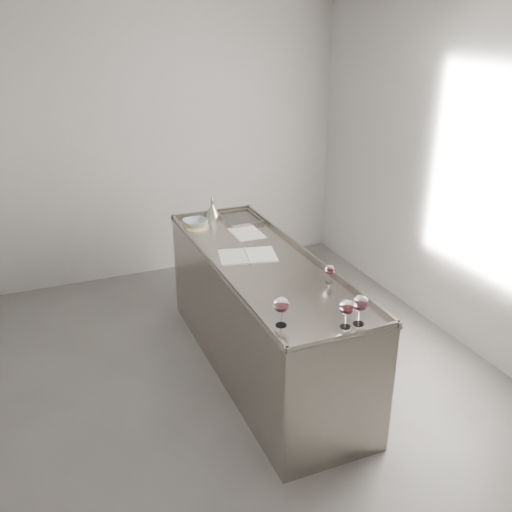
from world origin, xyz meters
name	(u,v)px	position (x,y,z in m)	size (l,w,h in m)	color
room_shell	(210,224)	(0.00, 0.00, 1.40)	(4.54, 5.04, 2.84)	#54524F
counter	(262,316)	(0.50, 0.30, 0.47)	(0.77, 2.42, 0.97)	gray
wine_glass_left	(281,305)	(0.23, -0.62, 1.07)	(0.10, 0.10, 0.19)	white
wine_glass_middle	(360,304)	(0.66, -0.78, 1.07)	(0.10, 0.10, 0.19)	white
wine_glass_right	(347,308)	(0.57, -0.78, 1.07)	(0.09, 0.09, 0.18)	white
wine_glass_small	(330,270)	(0.78, -0.22, 1.03)	(0.06, 0.06, 0.13)	white
notebook	(248,256)	(0.43, 0.42, 0.95)	(0.48, 0.39, 0.02)	silver
loose_paper_top	(247,233)	(0.61, 0.88, 0.94)	(0.24, 0.34, 0.00)	silver
trivet	(195,226)	(0.25, 1.19, 0.95)	(0.23, 0.23, 0.02)	beige
ceramic_bowl	(195,222)	(0.25, 1.19, 0.98)	(0.20, 0.20, 0.05)	#8FA1A6
wine_funnel	(212,211)	(0.47, 1.38, 1.00)	(0.14, 0.14, 0.20)	#B0A99C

